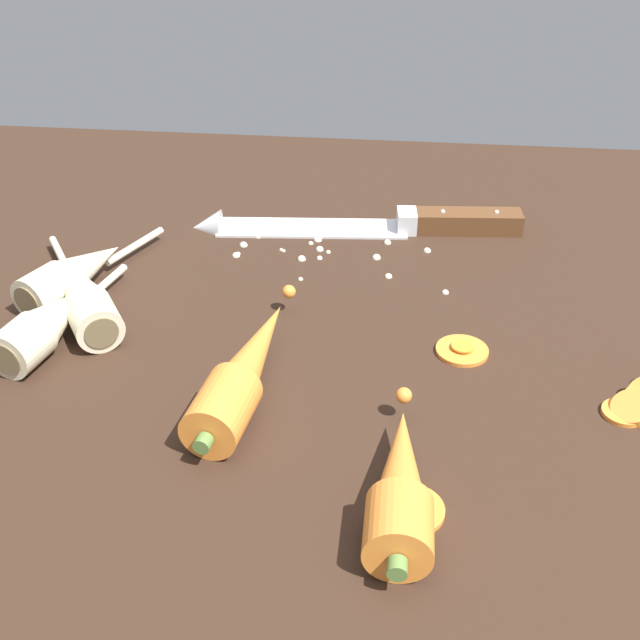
# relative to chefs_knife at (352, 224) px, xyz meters

# --- Properties ---
(ground_plane) EXTENTS (1.20, 0.90, 0.04)m
(ground_plane) POSITION_rel_chefs_knife_xyz_m (-0.01, -0.18, -0.03)
(ground_plane) COLOR #332116
(chefs_knife) EXTENTS (0.35, 0.06, 0.04)m
(chefs_knife) POSITION_rel_chefs_knife_xyz_m (0.00, 0.00, 0.00)
(chefs_knife) COLOR silver
(chefs_knife) RESTS_ON ground_plane
(whole_carrot) EXTENTS (0.07, 0.21, 0.04)m
(whole_carrot) POSITION_rel_chefs_knife_xyz_m (-0.06, -0.29, 0.01)
(whole_carrot) COLOR orange
(whole_carrot) RESTS_ON ground_plane
(whole_carrot_second) EXTENTS (0.04, 0.17, 0.04)m
(whole_carrot_second) POSITION_rel_chefs_knife_xyz_m (0.06, -0.39, 0.01)
(whole_carrot_second) COLOR orange
(whole_carrot_second) RESTS_ON ground_plane
(parsnip_front) EXTENTS (0.13, 0.18, 0.04)m
(parsnip_front) POSITION_rel_chefs_knife_xyz_m (-0.22, -0.19, 0.01)
(parsnip_front) COLOR beige
(parsnip_front) RESTS_ON ground_plane
(parsnip_mid_left) EXTENTS (0.06, 0.17, 0.04)m
(parsnip_mid_left) POSITION_rel_chefs_knife_xyz_m (-0.23, -0.24, 0.01)
(parsnip_mid_left) COLOR beige
(parsnip_mid_left) RESTS_ON ground_plane
(parsnip_mid_right) EXTENTS (0.09, 0.17, 0.04)m
(parsnip_mid_right) POSITION_rel_chefs_knife_xyz_m (-0.24, -0.15, 0.01)
(parsnip_mid_right) COLOR beige
(parsnip_mid_right) RESTS_ON ground_plane
(carrot_slice_stray_near) EXTENTS (0.04, 0.04, 0.01)m
(carrot_slice_stray_near) POSITION_rel_chefs_knife_xyz_m (0.11, -0.21, -0.00)
(carrot_slice_stray_near) COLOR orange
(carrot_slice_stray_near) RESTS_ON ground_plane
(carrot_slice_stray_mid) EXTENTS (0.04, 0.04, 0.01)m
(carrot_slice_stray_mid) POSITION_rel_chefs_knife_xyz_m (0.07, -0.40, -0.00)
(carrot_slice_stray_mid) COLOR orange
(carrot_slice_stray_mid) RESTS_ON ground_plane
(mince_crumbs) EXTENTS (0.21, 0.10, 0.01)m
(mince_crumbs) POSITION_rel_chefs_knife_xyz_m (-0.02, -0.06, -0.00)
(mince_crumbs) COLOR beige
(mince_crumbs) RESTS_ON ground_plane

